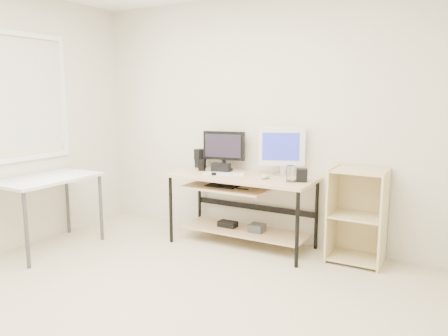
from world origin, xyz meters
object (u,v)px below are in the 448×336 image
at_px(shelf_unit, 358,215).
at_px(audio_controller, 202,165).
at_px(black_monitor, 224,148).
at_px(white_imac, 282,148).
at_px(side_table, 47,185).
at_px(desk, 240,195).

xyz_separation_m(shelf_unit, audio_controller, (-1.67, -0.12, 0.37)).
distance_m(black_monitor, white_imac, 0.68).
xyz_separation_m(shelf_unit, black_monitor, (-1.48, 0.03, 0.54)).
xyz_separation_m(black_monitor, white_imac, (0.68, -0.01, 0.04)).
bearing_deg(side_table, shelf_unit, 23.33).
xyz_separation_m(shelf_unit, white_imac, (-0.80, 0.02, 0.59)).
xyz_separation_m(desk, white_imac, (0.38, 0.18, 0.50)).
bearing_deg(black_monitor, shelf_unit, -11.34).
distance_m(shelf_unit, black_monitor, 1.58).
distance_m(white_imac, audio_controller, 0.91).
xyz_separation_m(desk, shelf_unit, (1.18, 0.16, -0.09)).
bearing_deg(desk, side_table, -147.35).
relative_size(desk, black_monitor, 3.19).
xyz_separation_m(desk, side_table, (-1.65, -1.06, 0.13)).
bearing_deg(shelf_unit, black_monitor, 178.74).
relative_size(side_table, white_imac, 1.99).
bearing_deg(white_imac, side_table, -171.06).
distance_m(desk, side_table, 1.97).
xyz_separation_m(desk, black_monitor, (-0.30, 0.19, 0.46)).
bearing_deg(audio_controller, shelf_unit, 0.93).
relative_size(shelf_unit, audio_controller, 6.61).
bearing_deg(desk, black_monitor, 147.57).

